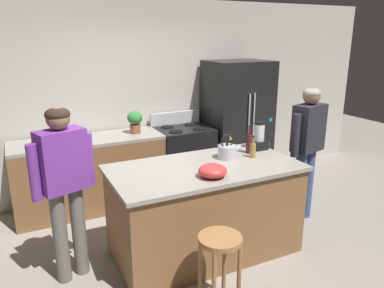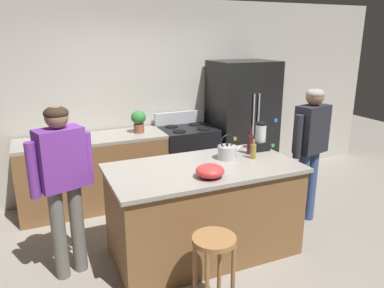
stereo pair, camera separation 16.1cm
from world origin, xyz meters
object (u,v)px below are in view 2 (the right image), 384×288
at_px(bottle_vinegar, 253,151).
at_px(tea_kettle, 227,152).
at_px(refrigerator, 242,124).
at_px(mixing_bowl, 210,171).
at_px(bar_stool, 214,253).
at_px(kitchen_island, 204,210).
at_px(bottle_wine, 250,144).
at_px(person_by_sink_right, 311,143).
at_px(stove_range, 187,159).
at_px(potted_plant, 139,120).
at_px(blender_appliance, 260,138).
at_px(person_by_island_left, 63,177).

bearing_deg(bottle_vinegar, tea_kettle, 159.42).
height_order(refrigerator, mixing_bowl, refrigerator).
bearing_deg(bar_stool, bottle_vinegar, 43.32).
xyz_separation_m(kitchen_island, bottle_wine, (0.64, 0.16, 0.59)).
bearing_deg(person_by_sink_right, mixing_bowl, -165.16).
bearing_deg(stove_range, potted_plant, 177.86).
bearing_deg(potted_plant, bottle_wine, -58.03).
relative_size(refrigerator, person_by_sink_right, 1.13).
xyz_separation_m(blender_appliance, bottle_vinegar, (-0.24, -0.23, -0.05)).
relative_size(kitchen_island, refrigerator, 1.03).
bearing_deg(person_by_island_left, bottle_vinegar, -4.44).
bearing_deg(refrigerator, bar_stool, -125.16).
xyz_separation_m(refrigerator, potted_plant, (-1.57, 0.05, 0.20)).
bearing_deg(mixing_bowl, potted_plant, 94.74).
distance_m(bar_stool, tea_kettle, 1.22).
bearing_deg(bottle_wine, refrigerator, 62.41).
xyz_separation_m(stove_range, blender_appliance, (0.36, -1.28, 0.60)).
relative_size(kitchen_island, potted_plant, 6.38).
distance_m(refrigerator, tea_kettle, 1.72).
distance_m(refrigerator, mixing_bowl, 2.28).
bearing_deg(potted_plant, tea_kettle, -69.00).
bearing_deg(bar_stool, person_by_sink_right, 28.08).
bearing_deg(bar_stool, stove_range, 72.18).
distance_m(bottle_wine, bottle_vinegar, 0.16).
xyz_separation_m(blender_appliance, mixing_bowl, (-0.90, -0.54, -0.07)).
distance_m(person_by_island_left, bottle_vinegar, 1.92).
bearing_deg(kitchen_island, bottle_vinegar, 1.39).
distance_m(bottle_wine, tea_kettle, 0.32).
distance_m(blender_appliance, mixing_bowl, 1.05).
height_order(mixing_bowl, tea_kettle, tea_kettle).
distance_m(person_by_sink_right, blender_appliance, 0.63).
relative_size(stove_range, blender_appliance, 3.58).
relative_size(potted_plant, tea_kettle, 1.09).
relative_size(person_by_island_left, mixing_bowl, 6.13).
bearing_deg(person_by_sink_right, blender_appliance, 167.43).
height_order(blender_appliance, bottle_vinegar, blender_appliance).
xyz_separation_m(refrigerator, bottle_wine, (-0.70, -1.34, 0.14)).
distance_m(person_by_sink_right, bar_stool, 2.01).
bearing_deg(kitchen_island, refrigerator, 48.30).
distance_m(person_by_island_left, mixing_bowl, 1.33).
height_order(stove_range, person_by_island_left, person_by_island_left).
bearing_deg(stove_range, person_by_sink_right, -55.53).
relative_size(person_by_island_left, bar_stool, 2.47).
xyz_separation_m(person_by_sink_right, mixing_bowl, (-1.51, -0.40, 0.02)).
height_order(potted_plant, tea_kettle, potted_plant).
distance_m(person_by_sink_right, bottle_wine, 0.80).
distance_m(potted_plant, tea_kettle, 1.54).
xyz_separation_m(stove_range, person_by_island_left, (-1.79, -1.36, 0.51)).
height_order(stove_range, person_by_sink_right, person_by_sink_right).
xyz_separation_m(bar_stool, potted_plant, (0.06, 2.36, 0.61)).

